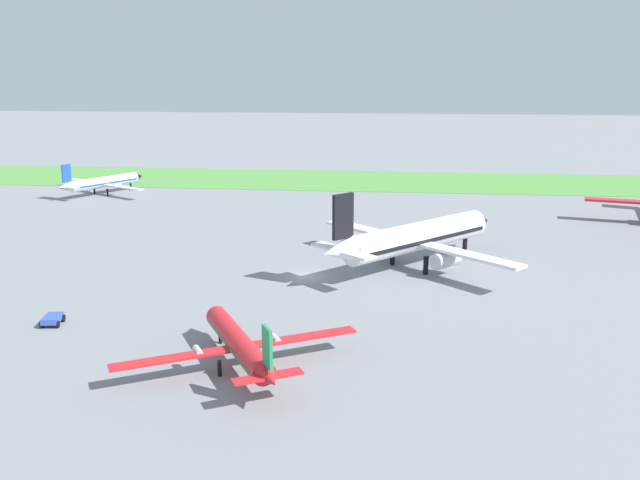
% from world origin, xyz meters
% --- Properties ---
extents(ground_plane, '(600.00, 600.00, 0.00)m').
position_xyz_m(ground_plane, '(0.00, 0.00, 0.00)').
color(ground_plane, gray).
extents(grass_taxiway_strip, '(360.00, 28.00, 0.08)m').
position_xyz_m(grass_taxiway_strip, '(0.00, 72.26, 0.04)').
color(grass_taxiway_strip, '#549342').
rests_on(grass_taxiway_strip, ground_plane).
extents(airplane_midfield_jet, '(23.89, 24.53, 10.73)m').
position_xyz_m(airplane_midfield_jet, '(12.83, 5.24, 3.86)').
color(airplane_midfield_jet, white).
rests_on(airplane_midfield_jet, ground_plane).
extents(airplane_foreground_turboprop, '(18.59, 16.20, 6.19)m').
position_xyz_m(airplane_foreground_turboprop, '(-2.02, -26.16, 2.26)').
color(airplane_foreground_turboprop, red).
rests_on(airplane_foreground_turboprop, ground_plane).
extents(airplane_taxiing_turboprop, '(20.25, 17.65, 6.77)m').
position_xyz_m(airplane_taxiing_turboprop, '(-46.18, 49.79, 2.48)').
color(airplane_taxiing_turboprop, white).
rests_on(airplane_taxiing_turboprop, ground_plane).
extents(baggage_cart_near_gate, '(2.08, 2.61, 0.90)m').
position_xyz_m(baggage_cart_near_gate, '(-22.19, -18.20, 0.57)').
color(baggage_cart_near_gate, '#334FB2').
rests_on(baggage_cart_near_gate, ground_plane).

